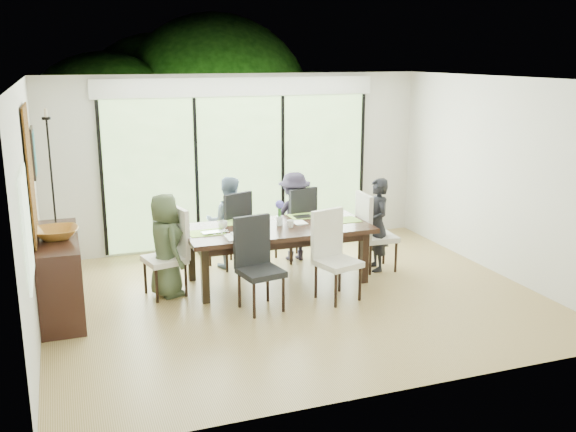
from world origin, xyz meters
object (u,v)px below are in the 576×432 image
object	(u,v)px
chair_near_left	(261,265)
vase	(280,221)
cup_c	(330,216)
chair_far_left	(228,228)
person_left_end	(165,245)
bowl	(56,233)
chair_near_right	(338,256)
person_far_left	(229,222)
table_top	(277,229)
cup_a	(223,225)
person_far_right	(294,216)
sideboard	(60,274)
chair_far_right	(294,222)
laptop	(216,233)
chair_right_end	(378,231)
cup_b	(290,224)
chair_left_end	(164,253)
person_right_end	(377,225)

from	to	relation	value
chair_near_left	vase	distance (m)	1.10
vase	cup_c	world-z (taller)	vase
chair_far_left	chair_near_left	xyz separation A→B (m)	(-0.05, -1.72, 0.00)
person_left_end	bowl	bearing A→B (deg)	86.49
chair_near_right	person_far_left	world-z (taller)	person_far_left
table_top	bowl	distance (m)	2.77
chair_near_left	cup_a	distance (m)	1.07
person_far_right	cup_c	distance (m)	0.79
cup_a	cup_c	bearing A→B (deg)	-1.91
vase	sideboard	distance (m)	2.82
chair_far_right	chair_near_left	size ratio (longest dim) A/B	1.00
table_top	cup_c	distance (m)	0.81
laptop	chair_far_left	bearing A→B (deg)	62.13
chair_near_right	sideboard	bearing A→B (deg)	151.29
chair_far_right	cup_a	world-z (taller)	chair_far_right
laptop	bowl	bearing A→B (deg)	179.06
chair_far_left	vase	xyz separation A→B (m)	(0.50, -0.80, 0.27)
chair_far_right	cup_c	distance (m)	0.83
person_far_right	person_far_left	bearing A→B (deg)	2.39
chair_near_right	cup_a	distance (m)	1.60
table_top	chair_near_right	distance (m)	1.02
chair_right_end	cup_b	size ratio (longest dim) A/B	11.00
chair_far_left	sideboard	distance (m)	2.50
person_far_right	bowl	distance (m)	3.48
chair_far_left	laptop	size ratio (longest dim) A/B	3.33
person_far_right	vase	size ratio (longest dim) A/B	10.75
chair_near_left	cup_a	bearing A→B (deg)	90.57
chair_right_end	cup_b	bearing A→B (deg)	96.73
table_top	cup_b	distance (m)	0.20
chair_near_left	bowl	size ratio (longest dim) A/B	2.27
chair_far_left	person_left_end	bearing A→B (deg)	15.03
bowl	cup_a	bearing A→B (deg)	10.69
table_top	cup_c	xyz separation A→B (m)	(0.80, 0.10, 0.08)
table_top	vase	bearing A→B (deg)	45.00
chair_left_end	cup_c	distance (m)	2.32
table_top	chair_near_right	world-z (taller)	chair_near_right
table_top	person_far_right	distance (m)	1.00
table_top	sideboard	distance (m)	2.76
chair_right_end	laptop	world-z (taller)	chair_right_end
chair_far_right	vase	world-z (taller)	chair_far_right
vase	cup_a	world-z (taller)	vase
chair_right_end	cup_c	bearing A→B (deg)	84.36
chair_near_right	person_left_end	xyz separation A→B (m)	(-1.98, 0.87, 0.10)
bowl	table_top	bearing A→B (deg)	4.91
chair_near_left	sideboard	distance (m)	2.36
chair_far_left	person_right_end	bearing A→B (deg)	131.73
chair_near_left	vase	bearing A→B (deg)	48.60
chair_left_end	bowl	bearing A→B (deg)	-92.47
chair_far_right	cup_b	size ratio (longest dim) A/B	11.00
person_far_left	bowl	xyz separation A→B (m)	(-2.30, -1.07, 0.34)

